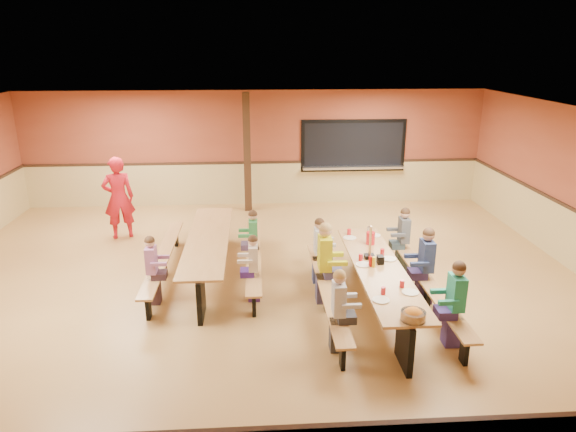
{
  "coord_description": "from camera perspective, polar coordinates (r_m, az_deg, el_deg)",
  "views": [
    {
      "loc": [
        -0.0,
        -8.35,
        4.08
      ],
      "look_at": [
        0.57,
        0.4,
        1.15
      ],
      "focal_mm": 32.0,
      "sensor_mm": 36.0,
      "label": 1
    }
  ],
  "objects": [
    {
      "name": "ground",
      "position": [
        9.29,
        -3.36,
        -7.61
      ],
      "size": [
        12.0,
        12.0,
        0.0
      ],
      "primitive_type": "plane",
      "color": "olive",
      "rests_on": "ground"
    },
    {
      "name": "room_envelope",
      "position": [
        9.01,
        -3.44,
        -3.66
      ],
      "size": [
        12.04,
        10.04,
        3.02
      ],
      "color": "brown",
      "rests_on": "ground"
    },
    {
      "name": "kitchen_pass_through",
      "position": [
        13.81,
        7.27,
        7.51
      ],
      "size": [
        2.78,
        0.28,
        1.38
      ],
      "color": "black",
      "rests_on": "ground"
    },
    {
      "name": "structural_post",
      "position": [
        13.01,
        -4.56,
        6.98
      ],
      "size": [
        0.18,
        0.18,
        3.0
      ],
      "primitive_type": "cube",
      "color": "black",
      "rests_on": "ground"
    },
    {
      "name": "cafeteria_table_main",
      "position": [
        8.37,
        10.0,
        -6.95
      ],
      "size": [
        1.91,
        3.7,
        0.74
      ],
      "color": "#AB7944",
      "rests_on": "ground"
    },
    {
      "name": "cafeteria_table_second",
      "position": [
        9.55,
        -8.82,
        -3.61
      ],
      "size": [
        1.91,
        3.7,
        0.74
      ],
      "color": "#AB7944",
      "rests_on": "ground"
    },
    {
      "name": "seated_child_white_left",
      "position": [
        7.21,
        5.62,
        -10.5
      ],
      "size": [
        0.37,
        0.3,
        1.2
      ],
      "primitive_type": null,
      "color": "#B9BAC0",
      "rests_on": "ground"
    },
    {
      "name": "seated_adult_yellow",
      "position": [
        8.45,
        4.08,
        -5.29
      ],
      "size": [
        0.44,
        0.36,
        1.36
      ],
      "primitive_type": null,
      "color": "#CDD014",
      "rests_on": "ground"
    },
    {
      "name": "seated_child_grey_left",
      "position": [
        9.17,
        3.45,
        -3.89
      ],
      "size": [
        0.36,
        0.29,
        1.19
      ],
      "primitive_type": null,
      "color": "silver",
      "rests_on": "ground"
    },
    {
      "name": "seated_child_teal_right",
      "position": [
        7.64,
        18.06,
        -9.33
      ],
      "size": [
        0.4,
        0.33,
        1.27
      ],
      "primitive_type": null,
      "color": "#229073",
      "rests_on": "ground"
    },
    {
      "name": "seated_child_navy_right",
      "position": [
        8.72,
        15.05,
        -5.41
      ],
      "size": [
        0.41,
        0.33,
        1.29
      ],
      "primitive_type": null,
      "color": "navy",
      "rests_on": "ground"
    },
    {
      "name": "seated_child_char_right",
      "position": [
        9.88,
        12.69,
        -2.58
      ],
      "size": [
        0.37,
        0.3,
        1.21
      ],
      "primitive_type": null,
      "color": "#464A4F",
      "rests_on": "ground"
    },
    {
      "name": "seated_child_purple_sec",
      "position": [
        8.7,
        -14.85,
        -5.9
      ],
      "size": [
        0.35,
        0.28,
        1.17
      ],
      "primitive_type": null,
      "color": "#9F6094",
      "rests_on": "ground"
    },
    {
      "name": "seated_child_green_sec",
      "position": [
        9.63,
        -3.87,
        -2.83
      ],
      "size": [
        0.36,
        0.29,
        1.18
      ],
      "primitive_type": null,
      "color": "#327F41",
      "rests_on": "ground"
    },
    {
      "name": "seated_child_tan_sec",
      "position": [
        8.54,
        -3.85,
        -5.85
      ],
      "size": [
        0.34,
        0.27,
        1.14
      ],
      "primitive_type": null,
      "color": "beige",
      "rests_on": "ground"
    },
    {
      "name": "standing_woman",
      "position": [
        11.79,
        -18.31,
        1.93
      ],
      "size": [
        0.77,
        0.64,
        1.83
      ],
      "primitive_type": "imported",
      "rotation": [
        0.0,
        0.0,
        3.49
      ],
      "color": "red",
      "rests_on": "ground"
    },
    {
      "name": "punch_pitcher",
      "position": [
        9.15,
        9.15,
        -2.44
      ],
      "size": [
        0.16,
        0.16,
        0.22
      ],
      "primitive_type": "cylinder",
      "color": "red",
      "rests_on": "cafeteria_table_main"
    },
    {
      "name": "chip_bowl",
      "position": [
        6.84,
        13.75,
        -10.61
      ],
      "size": [
        0.32,
        0.32,
        0.15
      ],
      "primitive_type": null,
      "color": "orange",
      "rests_on": "cafeteria_table_main"
    },
    {
      "name": "napkin_dispenser",
      "position": [
        8.4,
        10.22,
        -4.8
      ],
      "size": [
        0.1,
        0.14,
        0.13
      ],
      "primitive_type": "cube",
      "color": "black",
      "rests_on": "cafeteria_table_main"
    },
    {
      "name": "condiment_mustard",
      "position": [
        8.24,
        9.52,
        -5.07
      ],
      "size": [
        0.06,
        0.06,
        0.17
      ],
      "primitive_type": "cylinder",
      "color": "yellow",
      "rests_on": "cafeteria_table_main"
    },
    {
      "name": "condiment_ketchup",
      "position": [
        8.26,
        9.14,
        -4.99
      ],
      "size": [
        0.06,
        0.06,
        0.17
      ],
      "primitive_type": "cylinder",
      "color": "#B2140F",
      "rests_on": "cafeteria_table_main"
    },
    {
      "name": "table_paddle",
      "position": [
        8.55,
        9.08,
        -3.79
      ],
      "size": [
        0.16,
        0.16,
        0.56
      ],
      "color": "black",
      "rests_on": "cafeteria_table_main"
    },
    {
      "name": "place_settings",
      "position": [
        8.26,
        10.11,
        -5.27
      ],
      "size": [
        0.65,
        3.3,
        0.11
      ],
      "primitive_type": null,
      "color": "beige",
      "rests_on": "cafeteria_table_main"
    }
  ]
}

